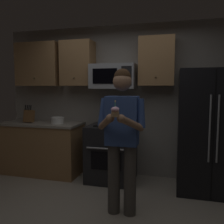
# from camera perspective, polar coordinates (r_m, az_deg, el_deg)

# --- Properties ---
(wall_back) EXTENTS (4.40, 0.10, 2.60)m
(wall_back) POSITION_cam_1_polar(r_m,az_deg,el_deg) (4.24, 3.21, 2.59)
(wall_back) COLOR gray
(wall_back) RESTS_ON ground
(oven_range) EXTENTS (0.76, 0.70, 0.93)m
(oven_range) POSITION_cam_1_polar(r_m,az_deg,el_deg) (4.04, -0.11, -9.65)
(oven_range) COLOR black
(oven_range) RESTS_ON ground
(microwave) EXTENTS (0.74, 0.41, 0.40)m
(microwave) POSITION_cam_1_polar(r_m,az_deg,el_deg) (4.01, 0.33, 8.41)
(microwave) COLOR #9EA0A5
(refrigerator) EXTENTS (0.90, 0.75, 1.80)m
(refrigerator) POSITION_cam_1_polar(r_m,az_deg,el_deg) (3.81, 22.15, -4.28)
(refrigerator) COLOR black
(refrigerator) RESTS_ON ground
(cabinet_row_upper) EXTENTS (2.78, 0.36, 0.76)m
(cabinet_row_upper) POSITION_cam_1_polar(r_m,az_deg,el_deg) (4.25, -7.16, 11.32)
(cabinet_row_upper) COLOR #9E7247
(counter_left) EXTENTS (1.44, 0.66, 0.92)m
(counter_left) POSITION_cam_1_polar(r_m,az_deg,el_deg) (4.56, -16.21, -8.08)
(counter_left) COLOR #9E7247
(counter_left) RESTS_ON ground
(knife_block) EXTENTS (0.16, 0.15, 0.32)m
(knife_block) POSITION_cam_1_polar(r_m,az_deg,el_deg) (4.53, -19.08, -0.89)
(knife_block) COLOR brown
(knife_block) RESTS_ON counter_left
(bowl_large_white) EXTENTS (0.23, 0.23, 0.11)m
(bowl_large_white) POSITION_cam_1_polar(r_m,az_deg,el_deg) (4.26, -12.82, -1.90)
(bowl_large_white) COLOR white
(bowl_large_white) RESTS_ON counter_left
(person) EXTENTS (0.60, 0.48, 1.76)m
(person) POSITION_cam_1_polar(r_m,az_deg,el_deg) (2.86, 2.35, -5.17)
(person) COLOR #4C4742
(person) RESTS_ON ground
(cupcake) EXTENTS (0.09, 0.09, 0.17)m
(cupcake) POSITION_cam_1_polar(r_m,az_deg,el_deg) (2.50, 0.75, 0.10)
(cupcake) COLOR #A87F56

